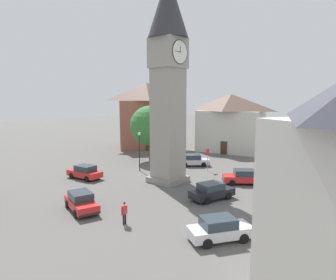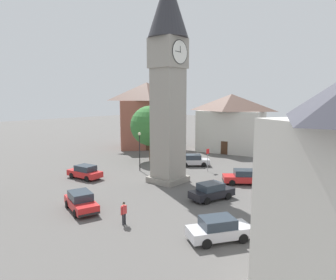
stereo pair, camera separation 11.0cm
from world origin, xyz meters
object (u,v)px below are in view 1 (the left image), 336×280
car_blue_kerb (81,202)px  car_white_side (243,177)px  car_silver_kerb (220,229)px  road_sign (208,156)px  tree (150,126)px  building_hall_far (146,115)px  lamp_post (139,145)px  car_black_far (193,160)px  clock_tower (168,63)px  car_green_alley (212,191)px  building_shop_left (230,122)px  pedestrian (124,211)px  car_red_corner (85,172)px

car_blue_kerb → car_white_side: bearing=157.7°
car_silver_kerb → road_sign: 18.42m
tree → building_hall_far: 12.04m
building_hall_far → road_sign: (8.14, 18.51, -4.05)m
tree → lamp_post: 6.39m
car_blue_kerb → car_black_far: bearing=-172.1°
clock_tower → car_green_alley: clock_tower is taller
tree → road_sign: 10.21m
car_silver_kerb → lamp_post: lamp_post is taller
building_hall_far → car_white_side: bearing=67.0°
car_white_side → building_shop_left: 19.97m
car_white_side → pedestrian: bearing=-6.3°
tree → building_hall_far: (-8.17, -8.80, 0.91)m
car_black_far → pedestrian: bearing=21.6°
car_blue_kerb → car_red_corner: same height
car_silver_kerb → lamp_post: (-9.66, -17.26, 2.48)m
car_red_corner → pedestrian: pedestrian is taller
car_white_side → building_hall_far: bearing=-113.0°
car_black_far → lamp_post: (6.55, -3.47, 2.48)m
building_shop_left → building_hall_far: building_hall_far is taller
car_white_side → building_shop_left: size_ratio=0.37×
clock_tower → car_white_side: bearing=124.8°
car_black_far → tree: size_ratio=0.53×
car_black_far → building_hall_far: 17.69m
car_silver_kerb → road_sign: road_sign is taller
car_blue_kerb → car_black_far: same height
car_green_alley → lamp_post: lamp_post is taller
car_white_side → car_black_far: bearing=-111.2°
pedestrian → lamp_post: size_ratio=0.35×
car_silver_kerb → road_sign: size_ratio=1.56×
tree → car_green_alley: bearing=61.6°
car_blue_kerb → car_red_corner: (-5.87, -8.13, 0.00)m
clock_tower → road_sign: (-6.76, 0.62, -10.70)m
car_red_corner → lamp_post: (-6.59, 2.01, 2.48)m
car_green_alley → car_black_far: bearing=-137.1°
car_green_alley → car_blue_kerb: bearing=-35.5°
car_silver_kerb → car_green_alley: size_ratio=0.99×
building_hall_far → car_silver_kerb: bearing=51.7°
pedestrian → lamp_post: bearing=-138.0°
clock_tower → building_hall_far: 24.22m
clock_tower → road_sign: 12.67m
car_blue_kerb → car_green_alley: (-9.14, 6.51, 0.00)m
car_red_corner → building_shop_left: 26.58m
car_red_corner → building_hall_far: bearing=-153.5°
road_sign → car_blue_kerb: bearing=-1.4°
car_red_corner → car_green_alley: same height
car_green_alley → building_shop_left: (-22.72, -10.87, 4.13)m
building_shop_left → lamp_post: bearing=-5.2°
car_blue_kerb → building_hall_far: size_ratio=0.36×
lamp_post → car_black_far: bearing=152.1°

